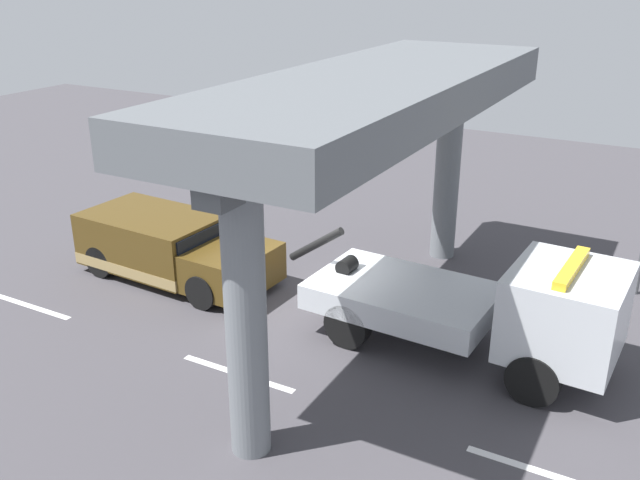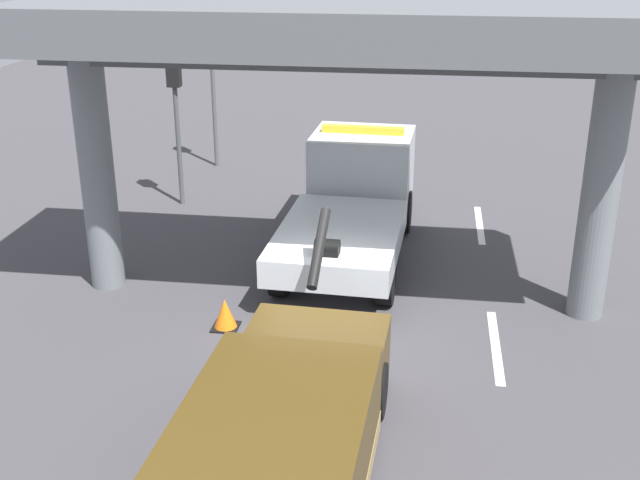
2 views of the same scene
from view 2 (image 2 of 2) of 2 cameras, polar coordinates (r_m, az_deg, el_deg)
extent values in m
cube|color=#423F44|center=(14.31, 0.52, -7.00)|extent=(60.00, 40.00, 0.10)
cube|color=silver|center=(14.26, 12.53, -7.46)|extent=(2.60, 0.16, 0.01)
cube|color=silver|center=(19.70, 11.42, 1.10)|extent=(2.60, 0.16, 0.01)
cube|color=silver|center=(15.90, 1.39, -0.03)|extent=(3.95, 2.58, 0.55)
cube|color=silver|center=(18.83, 3.06, 5.26)|extent=(2.15, 2.40, 1.65)
cube|color=black|center=(19.31, 3.33, 6.81)|extent=(0.16, 2.21, 0.66)
cube|color=#196B9E|center=(16.15, -2.83, -0.01)|extent=(3.64, 0.19, 0.20)
cylinder|color=black|center=(13.62, -0.08, -0.57)|extent=(1.42, 0.25, 1.07)
cylinder|color=black|center=(14.49, 0.52, -0.61)|extent=(0.38, 0.47, 0.36)
cube|color=yellow|center=(18.59, 3.12, 7.94)|extent=(0.33, 1.93, 0.16)
cylinder|color=black|center=(19.10, -0.17, 2.47)|extent=(1.01, 0.37, 1.00)
cylinder|color=black|center=(18.84, 6.06, 2.06)|extent=(1.01, 0.37, 1.00)
cylinder|color=black|center=(15.57, -2.86, -2.26)|extent=(1.01, 0.37, 1.00)
cylinder|color=black|center=(15.25, 4.77, -2.85)|extent=(1.01, 0.37, 1.00)
cube|color=#4C3814|center=(9.87, -3.36, -15.35)|extent=(3.55, 2.36, 1.35)
cube|color=#4C3814|center=(12.08, -0.38, -8.78)|extent=(1.82, 2.19, 0.95)
cube|color=black|center=(11.12, -1.22, -8.77)|extent=(0.15, 1.94, 0.59)
cylinder|color=black|center=(12.30, -4.97, -9.82)|extent=(0.85, 0.32, 0.84)
cylinder|color=black|center=(11.99, 4.08, -10.73)|extent=(0.85, 0.32, 0.84)
cylinder|color=slate|center=(15.92, -15.78, 4.81)|extent=(0.66, 0.66, 4.81)
cylinder|color=slate|center=(14.94, 19.55, 3.24)|extent=(0.66, 0.66, 4.81)
cube|color=#5B5F63|center=(14.11, 1.42, 15.15)|extent=(3.60, 11.40, 0.79)
cube|color=#4A4E52|center=(14.19, 1.40, 12.84)|extent=(0.50, 11.00, 0.36)
cylinder|color=#515456|center=(16.11, -15.51, 2.59)|extent=(0.12, 0.12, 3.51)
cube|color=black|center=(15.55, -16.34, 10.26)|extent=(0.28, 0.32, 0.90)
sphere|color=#360605|center=(15.64, -16.22, 11.46)|extent=(0.18, 0.18, 0.18)
sphere|color=gold|center=(15.69, -16.10, 10.39)|extent=(0.18, 0.18, 0.18)
sphere|color=black|center=(15.75, -15.99, 9.32)|extent=(0.18, 0.18, 0.18)
cylinder|color=#515456|center=(20.64, -10.14, 6.63)|extent=(0.12, 0.12, 3.07)
cube|color=black|center=(20.21, -10.52, 12.06)|extent=(0.28, 0.32, 0.90)
sphere|color=#360605|center=(20.32, -10.44, 12.98)|extent=(0.18, 0.18, 0.18)
sphere|color=gold|center=(20.36, -10.38, 12.14)|extent=(0.18, 0.18, 0.18)
sphere|color=black|center=(20.42, -10.32, 11.32)|extent=(0.18, 0.18, 0.18)
cylinder|color=#515456|center=(23.86, -7.62, 9.11)|extent=(0.12, 0.12, 3.28)
cube|color=black|center=(23.49, -7.88, 14.09)|extent=(0.28, 0.32, 0.90)
sphere|color=#360605|center=(23.61, -7.81, 14.86)|extent=(0.18, 0.18, 0.18)
sphere|color=#3A2D06|center=(23.64, -7.77, 14.14)|extent=(0.18, 0.18, 0.18)
sphere|color=green|center=(23.69, -7.73, 13.42)|extent=(0.18, 0.18, 0.18)
cone|color=orange|center=(14.49, -6.85, -5.28)|extent=(0.43, 0.43, 0.57)
cube|color=black|center=(14.61, -6.80, -6.23)|extent=(0.48, 0.48, 0.03)
camera|label=1|loc=(22.38, 39.71, 19.22)|focal=39.06mm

